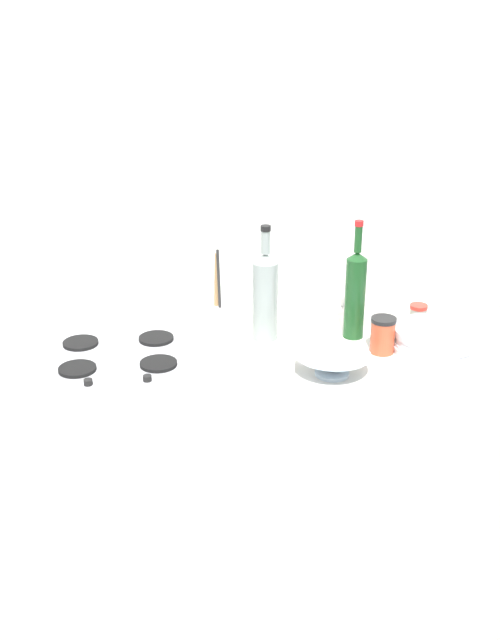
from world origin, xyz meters
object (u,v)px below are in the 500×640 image
condiment_jar_rear (383,335)px  stovetop_hob (119,358)px  mixing_bowl (332,363)px  butter_dish (263,360)px  utensil_crock (214,320)px  wine_bottle_leftmost (355,293)px  plate_stack (434,340)px  condiment_jar_front (418,317)px  wine_bottle_mid_left (265,295)px

condiment_jar_rear → stovetop_hob: bearing=176.6°
mixing_bowl → butter_dish: size_ratio=1.33×
stovetop_hob → utensil_crock: 0.33m
mixing_bowl → butter_dish: 0.20m
wine_bottle_leftmost → butter_dish: (-0.32, -0.18, -0.12)m
stovetop_hob → plate_stack: plate_stack is taller
utensil_crock → condiment_jar_front: 0.65m
wine_bottle_mid_left → butter_dish: (-0.04, -0.21, -0.12)m
stovetop_hob → condiment_jar_rear: size_ratio=4.06×
condiment_jar_front → condiment_jar_rear: condiment_jar_rear is taller
stovetop_hob → plate_stack: 0.94m
plate_stack → wine_bottle_leftmost: (-0.21, 0.14, 0.11)m
butter_dish → wine_bottle_leftmost: bearing=29.9°
stovetop_hob → butter_dish: 0.42m
stovetop_hob → mixing_bowl: 0.62m
plate_stack → utensil_crock: bearing=162.8°
butter_dish → condiment_jar_front: bearing=21.2°
wine_bottle_leftmost → condiment_jar_rear: wine_bottle_leftmost is taller
condiment_jar_rear → wine_bottle_mid_left: bearing=154.9°
mixing_bowl → condiment_jar_rear: bearing=34.2°
wine_bottle_leftmost → butter_dish: 0.38m
condiment_jar_rear → mixing_bowl: bearing=-145.8°
wine_bottle_mid_left → condiment_jar_front: bearing=-0.5°
mixing_bowl → condiment_jar_front: (0.35, 0.28, 0.01)m
stovetop_hob → butter_dish: size_ratio=2.78×
utensil_crock → condiment_jar_front: size_ratio=3.39×
wine_bottle_leftmost → stovetop_hob: bearing=-173.8°
wine_bottle_leftmost → mixing_bowl: wine_bottle_leftmost is taller
stovetop_hob → condiment_jar_front: 0.95m
wine_bottle_leftmost → utensil_crock: size_ratio=1.32×
stovetop_hob → utensil_crock: (0.30, 0.14, 0.04)m
plate_stack → condiment_jar_rear: size_ratio=2.24×
plate_stack → mixing_bowl: plate_stack is taller
plate_stack → condiment_jar_rear: (-0.16, 0.02, 0.02)m
wine_bottle_leftmost → utensil_crock: 0.44m
plate_stack → condiment_jar_rear: bearing=174.4°
wine_bottle_mid_left → mixing_bowl: wine_bottle_mid_left is taller
mixing_bowl → condiment_jar_front: bearing=38.3°
utensil_crock → wine_bottle_mid_left: bearing=-10.4°
utensil_crock → wine_bottle_leftmost: bearing=-7.8°
plate_stack → butter_dish: 0.53m
stovetop_hob → wine_bottle_leftmost: wine_bottle_leftmost is taller
wine_bottle_mid_left → condiment_jar_front: 0.50m
stovetop_hob → condiment_jar_front: (0.94, 0.10, 0.03)m
wine_bottle_leftmost → wine_bottle_mid_left: size_ratio=1.03×
plate_stack → wine_bottle_leftmost: size_ratio=0.66×
wine_bottle_leftmost → condiment_jar_rear: (0.05, -0.12, -0.09)m
stovetop_hob → condiment_jar_front: size_ratio=5.40×
condiment_jar_front → butter_dish: bearing=-158.8°
condiment_jar_front → mixing_bowl: bearing=-141.7°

